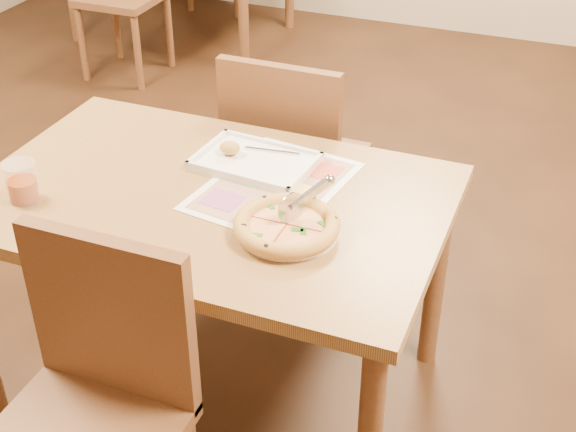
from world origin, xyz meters
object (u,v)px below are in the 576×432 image
at_px(chair_far, 289,147).
at_px(plate, 288,230).
at_px(menu, 274,185).
at_px(pizza_cutter, 304,199).
at_px(glass_tumbler, 22,184).
at_px(pizza, 287,225).
at_px(chair_near, 95,380).
at_px(dining_table, 211,219).
at_px(appetizer_tray, 253,162).

bearing_deg(chair_far, plate, 111.32).
bearing_deg(plate, menu, 121.59).
distance_m(pizza_cutter, glass_tumbler, 0.77).
bearing_deg(pizza, plate, 90.79).
distance_m(chair_far, pizza, 0.78).
xyz_separation_m(chair_near, glass_tumbler, (-0.45, 0.39, 0.20)).
bearing_deg(chair_far, pizza, 111.06).
bearing_deg(plate, chair_near, -118.29).
xyz_separation_m(chair_near, pizza_cutter, (0.30, 0.54, 0.24)).
height_order(dining_table, plate, plate).
xyz_separation_m(chair_far, appetizer_tray, (0.05, -0.41, 0.17)).
bearing_deg(plate, appetizer_tray, 127.96).
xyz_separation_m(plate, glass_tumbler, (-0.72, -0.12, 0.04)).
bearing_deg(dining_table, pizza_cutter, -10.84).
bearing_deg(pizza_cutter, glass_tumbler, 136.23).
bearing_deg(pizza, pizza_cutter, 58.77).
height_order(dining_table, chair_far, chair_far).
relative_size(chair_far, pizza, 1.72).
bearing_deg(appetizer_tray, chair_near, -93.68).
xyz_separation_m(chair_far, pizza_cutter, (0.30, -0.66, 0.24)).
bearing_deg(pizza, appetizer_tray, 127.05).
bearing_deg(chair_far, glass_tumbler, 60.93).
height_order(pizza, menu, pizza).
bearing_deg(glass_tumbler, dining_table, 25.02).
xyz_separation_m(dining_table, plate, (0.27, -0.10, 0.09)).
bearing_deg(pizza_cutter, menu, 78.08).
xyz_separation_m(glass_tumbler, menu, (0.60, 0.31, -0.05)).
height_order(pizza, appetizer_tray, appetizer_tray).
bearing_deg(pizza, chair_far, 111.06).
distance_m(appetizer_tray, glass_tumbler, 0.64).
height_order(plate, menu, plate).
distance_m(chair_near, pizza_cutter, 0.67).
bearing_deg(dining_table, chair_far, 90.00).
height_order(chair_near, menu, chair_near).
distance_m(dining_table, appetizer_tray, 0.22).
bearing_deg(appetizer_tray, plate, -52.04).
height_order(appetizer_tray, glass_tumbler, glass_tumbler).
distance_m(chair_far, appetizer_tray, 0.45).
relative_size(chair_far, glass_tumbler, 4.22).
height_order(pizza, pizza_cutter, pizza_cutter).
xyz_separation_m(pizza, glass_tumbler, (-0.72, -0.11, 0.02)).
height_order(chair_far, pizza_cutter, chair_far).
bearing_deg(dining_table, glass_tumbler, -154.98).
distance_m(dining_table, plate, 0.30).
relative_size(dining_table, chair_far, 2.77).
relative_size(dining_table, pizza_cutter, 9.44).
bearing_deg(appetizer_tray, chair_far, 96.99).
xyz_separation_m(dining_table, pizza_cutter, (0.30, -0.06, 0.17)).
xyz_separation_m(appetizer_tray, menu, (0.10, -0.09, -0.01)).
relative_size(chair_near, plate, 1.81).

